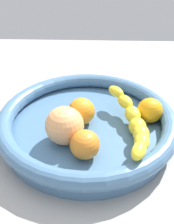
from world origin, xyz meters
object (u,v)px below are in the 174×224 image
Objects in this scene: fruit_bowl at (87,122)px; orange_front at (81,111)px; banana_draped_left at (134,122)px; orange_mid_left at (150,110)px; peach_blush at (65,126)px; orange_mid_right at (84,145)px.

orange_front is (-1.16, 0.56, 2.26)cm from fruit_bowl.
banana_draped_left is at bearing -17.60° from fruit_bowl.
fruit_bowl is 6.97× the size of orange_mid_left.
peach_blush is at bearing -114.58° from orange_front.
banana_draped_left is at bearing 11.16° from peach_blush.
orange_front is (-10.19, 3.43, -0.17)cm from banana_draped_left.
orange_front is 6.62cm from peach_blush.
orange_mid_left is at bearing 4.40° from orange_front.
peach_blush is (-3.68, 3.94, 0.97)cm from orange_mid_right.
orange_mid_left is (12.88, 1.64, 2.10)cm from fruit_bowl.
orange_mid_right is at bearing -91.27° from fruit_bowl.
orange_front is at bearing -175.60° from orange_mid_left.
orange_mid_right is (-0.21, -9.35, 2.11)cm from fruit_bowl.
peach_blush reaches higher than orange_mid_left.
orange_front is at bearing 65.42° from peach_blush.
orange_front reaches higher than fruit_bowl.
banana_draped_left and orange_front have the same top height.
banana_draped_left is at bearing 35.08° from orange_mid_right.
banana_draped_left reaches higher than orange_mid_right.
banana_draped_left is 10.75cm from orange_front.
orange_front reaches higher than orange_mid_right.
banana_draped_left is 5.94cm from orange_mid_left.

